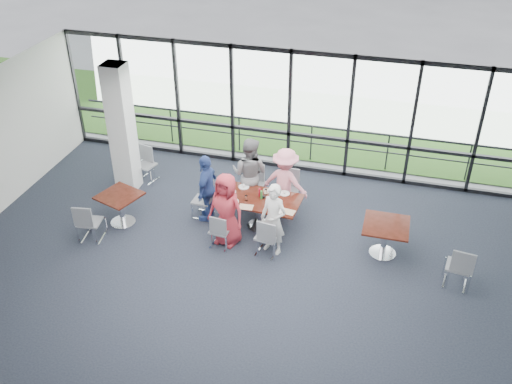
% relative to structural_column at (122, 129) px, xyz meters
% --- Properties ---
extents(floor, '(12.00, 10.00, 0.02)m').
position_rel_structural_column_xyz_m(floor, '(3.60, -3.00, -1.61)').
color(floor, '#1D202D').
rests_on(floor, ground).
extents(ceiling, '(12.00, 10.00, 0.04)m').
position_rel_structural_column_xyz_m(ceiling, '(3.60, -3.00, 1.60)').
color(ceiling, white).
rests_on(ceiling, ground).
extents(curtain_wall_back, '(12.00, 0.10, 3.20)m').
position_rel_structural_column_xyz_m(curtain_wall_back, '(3.60, 2.00, 0.00)').
color(curtain_wall_back, white).
rests_on(curtain_wall_back, ground).
extents(structural_column, '(0.50, 0.50, 3.20)m').
position_rel_structural_column_xyz_m(structural_column, '(0.00, 0.00, 0.00)').
color(structural_column, white).
rests_on(structural_column, ground).
extents(apron, '(80.00, 70.00, 0.02)m').
position_rel_structural_column_xyz_m(apron, '(3.60, 7.00, -1.62)').
color(apron, slate).
rests_on(apron, ground).
extents(grass_strip, '(80.00, 5.00, 0.01)m').
position_rel_structural_column_xyz_m(grass_strip, '(3.60, 5.00, -1.59)').
color(grass_strip, '#336323').
rests_on(grass_strip, ground).
extents(guard_rail, '(12.00, 0.06, 0.06)m').
position_rel_structural_column_xyz_m(guard_rail, '(3.60, 2.60, -1.10)').
color(guard_rail, '#2D2D33').
rests_on(guard_rail, ground).
extents(main_table, '(1.86, 1.11, 0.75)m').
position_rel_structural_column_xyz_m(main_table, '(3.57, -0.78, -0.99)').
color(main_table, '#321007').
rests_on(main_table, ground).
extents(side_table_left, '(1.06, 1.06, 0.75)m').
position_rel_structural_column_xyz_m(side_table_left, '(0.54, -1.46, -0.97)').
color(side_table_left, '#321007').
rests_on(side_table_left, ground).
extents(side_table_right, '(0.92, 0.92, 0.75)m').
position_rel_structural_column_xyz_m(side_table_right, '(6.32, -1.04, -0.96)').
color(side_table_right, '#321007').
rests_on(side_table_right, ground).
extents(diner_near_left, '(0.92, 0.71, 1.67)m').
position_rel_structural_column_xyz_m(diner_near_left, '(3.04, -1.50, -0.77)').
color(diner_near_left, '#AE2A36').
rests_on(diner_near_left, ground).
extents(diner_near_right, '(0.69, 0.59, 1.60)m').
position_rel_structural_column_xyz_m(diner_near_right, '(4.07, -1.54, -0.80)').
color(diner_near_right, silver).
rests_on(diner_near_right, ground).
extents(diner_far_left, '(0.92, 0.63, 1.78)m').
position_rel_structural_column_xyz_m(diner_far_left, '(3.14, -0.04, -0.71)').
color(diner_far_left, slate).
rests_on(diner_far_left, ground).
extents(diner_far_right, '(1.15, 0.75, 1.65)m').
position_rel_structural_column_xyz_m(diner_far_right, '(3.98, -0.09, -0.77)').
color(diner_far_right, pink).
rests_on(diner_far_right, ground).
extents(diner_end, '(0.53, 0.95, 1.62)m').
position_rel_structural_column_xyz_m(diner_end, '(2.35, -0.75, -0.79)').
color(diner_end, '#2D458A').
rests_on(diner_end, ground).
extents(chair_main_nl, '(0.44, 0.44, 0.81)m').
position_rel_structural_column_xyz_m(chair_main_nl, '(2.95, -1.68, -1.19)').
color(chair_main_nl, gray).
rests_on(chair_main_nl, ground).
extents(chair_main_nr, '(0.49, 0.49, 0.88)m').
position_rel_structural_column_xyz_m(chair_main_nr, '(3.97, -1.67, -1.16)').
color(chair_main_nr, gray).
rests_on(chair_main_nr, ground).
extents(chair_main_fl, '(0.49, 0.49, 0.90)m').
position_rel_structural_column_xyz_m(chair_main_fl, '(3.20, 0.20, -1.15)').
color(chair_main_fl, gray).
rests_on(chair_main_fl, ground).
extents(chair_main_fr, '(0.47, 0.47, 0.93)m').
position_rel_structural_column_xyz_m(chair_main_fr, '(4.02, 0.13, -1.13)').
color(chair_main_fr, gray).
rests_on(chair_main_fr, ground).
extents(chair_main_end, '(0.44, 0.44, 0.86)m').
position_rel_structural_column_xyz_m(chair_main_end, '(2.21, -0.72, -1.17)').
color(chair_main_end, gray).
rests_on(chair_main_end, ground).
extents(chair_spare_la, '(0.50, 0.50, 0.90)m').
position_rel_structural_column_xyz_m(chair_spare_la, '(0.19, -2.18, -1.15)').
color(chair_spare_la, gray).
rests_on(chair_spare_la, ground).
extents(chair_spare_lb, '(0.52, 0.52, 0.87)m').
position_rel_structural_column_xyz_m(chair_spare_lb, '(0.30, 0.42, -1.17)').
color(chair_spare_lb, gray).
rests_on(chair_spare_lb, ground).
extents(chair_spare_r, '(0.51, 0.51, 0.92)m').
position_rel_structural_column_xyz_m(chair_spare_r, '(7.77, -1.65, -1.14)').
color(chair_spare_r, gray).
rests_on(chair_spare_r, ground).
extents(plate_nl, '(0.27, 0.27, 0.01)m').
position_rel_structural_column_xyz_m(plate_nl, '(3.04, -1.06, -0.84)').
color(plate_nl, white).
rests_on(plate_nl, main_table).
extents(plate_nr, '(0.28, 0.28, 0.01)m').
position_rel_structural_column_xyz_m(plate_nr, '(4.03, -1.17, -0.84)').
color(plate_nr, white).
rests_on(plate_nr, main_table).
extents(plate_fl, '(0.24, 0.24, 0.01)m').
position_rel_structural_column_xyz_m(plate_fl, '(3.11, -0.42, -0.84)').
color(plate_fl, white).
rests_on(plate_fl, main_table).
extents(plate_fr, '(0.24, 0.24, 0.01)m').
position_rel_structural_column_xyz_m(plate_fr, '(4.05, -0.45, -0.84)').
color(plate_fr, white).
rests_on(plate_fr, main_table).
extents(plate_end, '(0.28, 0.28, 0.01)m').
position_rel_structural_column_xyz_m(plate_end, '(2.86, -0.70, -0.84)').
color(plate_end, white).
rests_on(plate_end, main_table).
extents(tumbler_a, '(0.06, 0.06, 0.13)m').
position_rel_structural_column_xyz_m(tumbler_a, '(3.31, -0.93, -0.79)').
color(tumbler_a, white).
rests_on(tumbler_a, main_table).
extents(tumbler_b, '(0.08, 0.08, 0.15)m').
position_rel_structural_column_xyz_m(tumbler_b, '(3.84, -1.00, -0.77)').
color(tumbler_b, white).
rests_on(tumbler_b, main_table).
extents(tumbler_c, '(0.07, 0.07, 0.13)m').
position_rel_structural_column_xyz_m(tumbler_c, '(3.66, -0.58, -0.78)').
color(tumbler_c, white).
rests_on(tumbler_c, main_table).
extents(tumbler_d, '(0.06, 0.06, 0.13)m').
position_rel_structural_column_xyz_m(tumbler_d, '(2.98, -0.88, -0.79)').
color(tumbler_d, white).
rests_on(tumbler_d, main_table).
extents(menu_a, '(0.32, 0.24, 0.00)m').
position_rel_structural_column_xyz_m(menu_a, '(3.38, -1.18, -0.85)').
color(menu_a, beige).
rests_on(menu_a, main_table).
extents(menu_b, '(0.33, 0.25, 0.00)m').
position_rel_structural_column_xyz_m(menu_b, '(4.28, -1.12, -0.85)').
color(menu_b, beige).
rests_on(menu_b, main_table).
extents(menu_c, '(0.34, 0.28, 0.00)m').
position_rel_structural_column_xyz_m(menu_c, '(3.72, -0.42, -0.85)').
color(menu_c, beige).
rests_on(menu_c, main_table).
extents(condiment_caddy, '(0.10, 0.07, 0.04)m').
position_rel_structural_column_xyz_m(condiment_caddy, '(3.63, -0.73, -0.83)').
color(condiment_caddy, black).
rests_on(condiment_caddy, main_table).
extents(ketchup_bottle, '(0.06, 0.06, 0.18)m').
position_rel_structural_column_xyz_m(ketchup_bottle, '(3.55, -0.68, -0.76)').
color(ketchup_bottle, '#9F0518').
rests_on(ketchup_bottle, main_table).
extents(green_bottle, '(0.05, 0.05, 0.20)m').
position_rel_structural_column_xyz_m(green_bottle, '(3.61, -0.78, -0.75)').
color(green_bottle, '#2A7B30').
rests_on(green_bottle, main_table).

